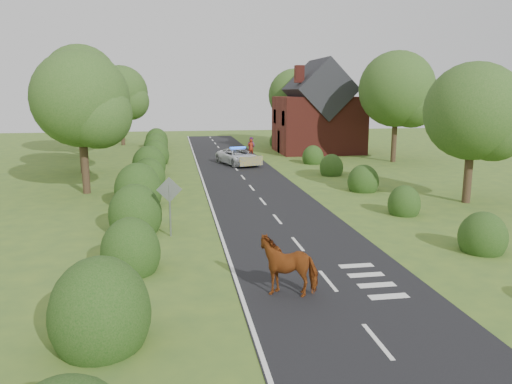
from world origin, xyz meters
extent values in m
plane|color=#426428|center=(0.00, 0.00, 0.00)|extent=(120.00, 120.00, 0.00)
cube|color=black|center=(0.00, 15.00, 0.01)|extent=(6.00, 70.00, 0.02)
cube|color=white|center=(0.00, -8.00, 0.03)|extent=(0.12, 1.80, 0.01)
cube|color=white|center=(0.00, -4.00, 0.03)|extent=(0.12, 1.80, 0.01)
cube|color=white|center=(0.00, 0.00, 0.03)|extent=(0.12, 1.80, 0.01)
cube|color=white|center=(0.00, 4.00, 0.03)|extent=(0.12, 1.80, 0.01)
cube|color=white|center=(0.00, 8.00, 0.03)|extent=(0.12, 1.80, 0.01)
cube|color=white|center=(0.00, 12.00, 0.03)|extent=(0.12, 1.80, 0.01)
cube|color=white|center=(0.00, 16.00, 0.03)|extent=(0.12, 1.80, 0.01)
cube|color=white|center=(0.00, 20.00, 0.03)|extent=(0.12, 1.80, 0.01)
cube|color=white|center=(0.00, 24.00, 0.03)|extent=(0.12, 1.80, 0.01)
cube|color=white|center=(0.00, 28.00, 0.03)|extent=(0.12, 1.80, 0.01)
cube|color=white|center=(0.00, 32.00, 0.03)|extent=(0.12, 1.80, 0.01)
cube|color=white|center=(0.00, 36.00, 0.03)|extent=(0.12, 1.80, 0.01)
cube|color=white|center=(0.00, 40.00, 0.03)|extent=(0.12, 1.80, 0.01)
cube|color=white|center=(0.00, 44.00, 0.03)|extent=(0.12, 1.80, 0.01)
cube|color=white|center=(0.00, 48.00, 0.03)|extent=(0.12, 1.80, 0.01)
cube|color=white|center=(-2.90, 15.00, 0.03)|extent=(0.12, 70.00, 0.01)
cube|color=white|center=(1.40, -5.50, 0.03)|extent=(1.20, 0.35, 0.01)
cube|color=white|center=(1.40, -4.60, 0.03)|extent=(1.20, 0.35, 0.01)
cube|color=white|center=(1.40, -3.70, 0.03)|extent=(1.20, 0.35, 0.01)
cube|color=white|center=(1.40, -2.80, 0.03)|extent=(1.20, 0.35, 0.01)
ellipsoid|color=#163D0F|center=(-6.60, -7.00, 0.77)|extent=(2.40, 2.52, 2.80)
ellipsoid|color=#163D0F|center=(-6.30, -2.00, 0.66)|extent=(2.00, 2.10, 2.40)
ellipsoid|color=#163D0F|center=(-6.50, 3.00, 0.74)|extent=(2.30, 2.41, 2.70)
ellipsoid|color=#163D0F|center=(-6.70, 8.00, 0.83)|extent=(2.50, 2.62, 3.00)
ellipsoid|color=#163D0F|center=(-6.40, 13.00, 0.69)|extent=(2.10, 2.20, 2.50)
ellipsoid|color=#163D0F|center=(-6.60, 18.00, 0.77)|extent=(2.40, 2.52, 2.80)
ellipsoid|color=#163D0F|center=(-6.30, 24.00, 0.72)|extent=(2.20, 2.31, 2.60)
ellipsoid|color=#163D0F|center=(-6.50, 30.00, 0.74)|extent=(2.30, 2.41, 2.70)
ellipsoid|color=#163D0F|center=(-6.60, 36.00, 0.77)|extent=(2.40, 2.52, 2.80)
ellipsoid|color=#163D0F|center=(6.70, -2.00, 0.55)|extent=(1.80, 1.89, 2.00)
ellipsoid|color=#163D0F|center=(6.40, 4.00, 0.52)|extent=(1.60, 1.68, 1.90)
ellipsoid|color=#163D0F|center=(6.60, 10.00, 0.58)|extent=(1.90, 2.00, 2.10)
ellipsoid|color=#163D0F|center=(6.50, 16.00, 0.55)|extent=(1.70, 1.78, 2.00)
ellipsoid|color=#163D0F|center=(6.80, 22.00, 0.55)|extent=(1.80, 1.89, 2.00)
ellipsoid|color=#163D0F|center=(6.60, 36.00, 0.55)|extent=(1.70, 1.78, 2.00)
cylinder|color=#332316|center=(-10.00, 12.00, 1.98)|extent=(0.44, 0.44, 3.96)
sphere|color=#264D1A|center=(-10.00, 12.00, 5.58)|extent=(5.60, 5.60, 5.60)
sphere|color=#4E6A2B|center=(-9.02, 11.44, 4.68)|extent=(3.92, 3.92, 3.92)
cylinder|color=#332316|center=(-11.50, 20.00, 1.87)|extent=(0.44, 0.44, 3.74)
sphere|color=#264D1A|center=(-11.50, 20.00, 5.27)|extent=(5.60, 5.60, 5.60)
sphere|color=#4E6A2B|center=(-10.52, 19.44, 4.42)|extent=(3.92, 3.92, 3.92)
cylinder|color=#332316|center=(-13.00, 30.00, 2.42)|extent=(0.44, 0.44, 4.84)
sphere|color=#264D1A|center=(-13.00, 30.00, 6.82)|extent=(6.80, 6.80, 6.80)
sphere|color=#4E6A2B|center=(-11.81, 29.32, 5.72)|extent=(4.76, 4.76, 4.76)
cylinder|color=#332316|center=(-10.50, 40.00, 2.09)|extent=(0.44, 0.44, 4.18)
sphere|color=#264D1A|center=(-10.50, 40.00, 5.89)|extent=(6.00, 6.00, 6.00)
sphere|color=#4E6A2B|center=(-9.45, 39.40, 4.94)|extent=(4.20, 4.20, 4.20)
cylinder|color=#332316|center=(11.00, 6.00, 1.76)|extent=(0.44, 0.44, 3.52)
sphere|color=#264D1A|center=(11.00, 6.00, 4.96)|extent=(5.20, 5.20, 5.20)
sphere|color=#4E6A2B|center=(11.91, 5.48, 4.16)|extent=(3.64, 3.64, 3.64)
cylinder|color=#332316|center=(14.00, 22.00, 2.20)|extent=(0.44, 0.44, 4.40)
sphere|color=#264D1A|center=(14.00, 22.00, 6.20)|extent=(6.40, 6.40, 6.40)
sphere|color=#4E6A2B|center=(15.12, 21.36, 5.20)|extent=(4.48, 4.48, 4.48)
cylinder|color=#332316|center=(9.00, 38.00, 1.98)|extent=(0.44, 0.44, 3.96)
sphere|color=#264D1A|center=(9.00, 38.00, 5.58)|extent=(6.00, 6.00, 6.00)
sphere|color=#4E6A2B|center=(10.05, 37.40, 4.68)|extent=(4.20, 4.20, 4.20)
cylinder|color=gray|center=(-5.00, 2.00, 1.10)|extent=(0.08, 0.08, 2.20)
cube|color=gray|center=(-5.00, 2.00, 2.00)|extent=(1.06, 0.04, 1.06)
cube|color=maroon|center=(9.50, 30.00, 2.75)|extent=(8.00, 7.00, 5.50)
cube|color=black|center=(9.50, 30.00, 6.20)|extent=(5.94, 7.40, 5.94)
cube|color=maroon|center=(7.00, 28.00, 7.60)|extent=(0.80, 0.80, 1.60)
imported|color=#76340F|center=(-1.44, -4.60, 0.74)|extent=(2.28, 1.55, 1.47)
imported|color=silver|center=(0.44, 22.31, 0.67)|extent=(3.64, 5.31, 1.35)
cube|color=yellow|center=(1.21, 19.98, 0.61)|extent=(1.93, 0.69, 0.74)
cube|color=blue|center=(0.44, 22.31, 1.43)|extent=(1.36, 0.69, 0.14)
imported|color=maroon|center=(2.41, 28.09, 0.79)|extent=(0.65, 0.51, 1.58)
imported|color=#722D7B|center=(2.49, 28.43, 0.87)|extent=(1.07, 1.06, 1.74)
camera|label=1|loc=(-4.72, -18.55, 5.98)|focal=35.00mm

